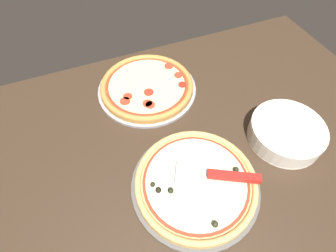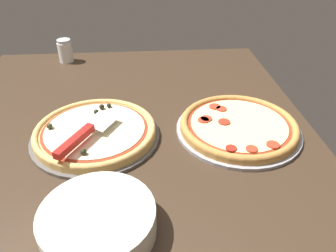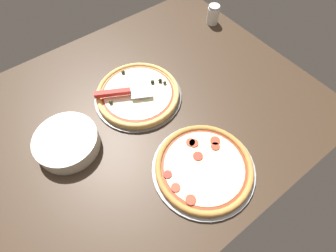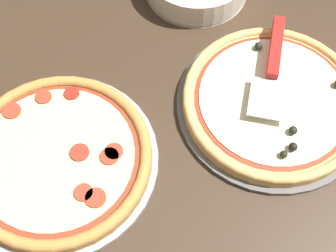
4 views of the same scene
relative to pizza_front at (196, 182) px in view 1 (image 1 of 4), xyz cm
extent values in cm
cube|color=#38281C|center=(5.95, 7.66, -4.26)|extent=(152.12, 116.09, 3.60)
cylinder|color=#565451|center=(0.01, 0.01, -1.96)|extent=(37.33, 37.33, 1.00)
cylinder|color=#DBAD60|center=(0.01, 0.01, -0.53)|extent=(35.09, 35.09, 1.87)
torus|color=#DBAD60|center=(0.01, 0.01, 0.41)|extent=(35.09, 35.09, 1.82)
cylinder|color=maroon|center=(0.01, 0.01, 0.48)|extent=(30.50, 30.50, 0.15)
cylinder|color=beige|center=(0.01, 0.01, 0.61)|extent=(28.77, 28.77, 0.40)
sphere|color=black|center=(-11.85, 3.21, 1.52)|extent=(1.42, 1.42, 1.42)
sphere|color=black|center=(-10.99, 1.05, 1.62)|extent=(1.63, 1.63, 1.63)
sphere|color=#282D19|center=(-0.91, -12.86, 1.64)|extent=(1.66, 1.66, 1.66)
sphere|color=black|center=(-7.90, -0.32, 1.63)|extent=(1.64, 1.64, 1.64)
sphere|color=black|center=(12.01, -1.48, 1.61)|extent=(1.60, 1.60, 1.60)
cylinder|color=#939399|center=(-0.03, 42.35, -1.96)|extent=(37.15, 37.15, 1.00)
cylinder|color=#B77F3D|center=(-0.03, 42.35, -0.71)|extent=(34.92, 34.92, 1.51)
torus|color=#B77F3D|center=(-0.03, 42.35, 0.05)|extent=(34.92, 34.92, 2.19)
cylinder|color=maroon|center=(-0.03, 42.35, 0.12)|extent=(30.35, 30.35, 0.15)
cylinder|color=beige|center=(-0.03, 42.35, 0.25)|extent=(28.63, 28.63, 0.40)
cylinder|color=#B73823|center=(-2.32, 32.04, 0.65)|extent=(3.36, 3.36, 0.40)
cylinder|color=#AD2D1E|center=(-0.77, 38.03, 0.65)|extent=(3.53, 3.53, 0.40)
cylinder|color=#B73823|center=(-10.04, 37.08, 0.65)|extent=(3.67, 3.67, 0.40)
cylinder|color=#B73823|center=(11.45, 48.65, 0.65)|extent=(3.52, 3.52, 0.40)
cylinder|color=#B73823|center=(12.86, 42.41, 0.65)|extent=(3.16, 3.16, 0.40)
cylinder|color=#B73823|center=(-3.03, 33.05, 0.65)|extent=(3.42, 3.42, 0.40)
cylinder|color=maroon|center=(12.13, 37.05, 0.65)|extent=(2.95, 2.95, 0.40)
cylinder|color=#B73823|center=(-8.48, 38.88, 0.65)|extent=(3.29, 3.29, 0.40)
cube|color=silver|center=(-0.81, 1.76, 2.59)|extent=(11.17, 10.55, 0.24)
cube|color=red|center=(9.49, -3.80, 3.47)|extent=(13.91, 8.89, 2.00)
cylinder|color=silver|center=(34.32, 4.37, -2.11)|extent=(23.57, 23.57, 0.70)
cylinder|color=silver|center=(34.32, 4.37, -1.41)|extent=(23.57, 23.57, 0.70)
cylinder|color=silver|center=(34.32, 4.37, -0.71)|extent=(23.57, 23.57, 0.70)
cylinder|color=silver|center=(34.32, 4.37, -0.01)|extent=(23.57, 23.57, 0.70)
cylinder|color=silver|center=(34.32, 4.37, 0.69)|extent=(23.57, 23.57, 0.70)
cylinder|color=silver|center=(34.32, 4.37, 1.39)|extent=(23.57, 23.57, 0.70)
cylinder|color=silver|center=(34.32, 4.37, 2.09)|extent=(23.57, 23.57, 0.70)
cylinder|color=silver|center=(34.32, 4.37, 2.79)|extent=(23.57, 23.57, 0.70)
cylinder|color=silver|center=(34.32, 4.37, 3.49)|extent=(23.57, 23.57, 0.70)
camera|label=1|loc=(-19.40, -26.80, 69.39)|focal=28.00mm
camera|label=2|loc=(79.85, 15.02, 53.19)|focal=35.00mm
camera|label=3|loc=(33.17, 65.03, 85.61)|focal=28.00mm
camera|label=4|loc=(-40.24, 33.02, 76.69)|focal=50.00mm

